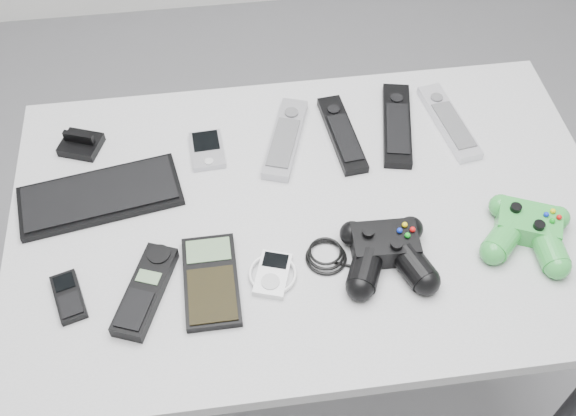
{
  "coord_description": "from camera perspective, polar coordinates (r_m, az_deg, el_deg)",
  "views": [
    {
      "loc": [
        -0.07,
        -0.75,
        1.73
      ],
      "look_at": [
        0.03,
        0.0,
        0.76
      ],
      "focal_mm": 42.0,
      "sensor_mm": 36.0,
      "label": 1
    }
  ],
  "objects": [
    {
      "name": "remote_black_a",
      "position": [
        1.37,
        4.59,
        6.31
      ],
      "size": [
        0.07,
        0.21,
        0.02
      ],
      "primitive_type": "cube",
      "rotation": [
        0.0,
        0.0,
        0.1
      ],
      "color": "black",
      "rests_on": "desk"
    },
    {
      "name": "pda_keyboard",
      "position": [
        1.31,
        -15.62,
        1.02
      ],
      "size": [
        0.32,
        0.18,
        0.02
      ],
      "primitive_type": "cube",
      "rotation": [
        0.0,
        0.0,
        0.17
      ],
      "color": "black",
      "rests_on": "desk"
    },
    {
      "name": "remote_silver_b",
      "position": [
        1.43,
        13.47,
        7.16
      ],
      "size": [
        0.08,
        0.22,
        0.02
      ],
      "primitive_type": "cube",
      "rotation": [
        0.0,
        0.0,
        0.15
      ],
      "color": "silver",
      "rests_on": "desk"
    },
    {
      "name": "controller_black",
      "position": [
        1.18,
        8.34,
        -3.61
      ],
      "size": [
        0.28,
        0.18,
        0.05
      ],
      "primitive_type": null,
      "rotation": [
        0.0,
        0.0,
        -0.04
      ],
      "color": "black",
      "rests_on": "desk"
    },
    {
      "name": "mobile_phone",
      "position": [
        1.19,
        -18.09,
        -7.14
      ],
      "size": [
        0.07,
        0.1,
        0.02
      ],
      "primitive_type": "cube",
      "rotation": [
        0.0,
        0.0,
        0.28
      ],
      "color": "black",
      "rests_on": "desk"
    },
    {
      "name": "calculator",
      "position": [
        1.16,
        -6.54,
        -6.13
      ],
      "size": [
        0.09,
        0.18,
        0.02
      ],
      "primitive_type": "cube",
      "rotation": [
        0.0,
        0.0,
        0.01
      ],
      "color": "black",
      "rests_on": "desk"
    },
    {
      "name": "remote_black_b",
      "position": [
        1.41,
        9.21,
        7.03
      ],
      "size": [
        0.1,
        0.24,
        0.02
      ],
      "primitive_type": "cube",
      "rotation": [
        0.0,
        0.0,
        -0.21
      ],
      "color": "black",
      "rests_on": "desk"
    },
    {
      "name": "mp3_player",
      "position": [
        1.16,
        -1.31,
        -5.59
      ],
      "size": [
        0.11,
        0.11,
        0.02
      ],
      "primitive_type": "cube",
      "rotation": [
        0.0,
        0.0,
        -0.32
      ],
      "color": "white",
      "rests_on": "desk"
    },
    {
      "name": "controller_green",
      "position": [
        1.27,
        19.66,
        -1.7
      ],
      "size": [
        0.21,
        0.21,
        0.05
      ],
      "primitive_type": null,
      "rotation": [
        0.0,
        0.0,
        -0.41
      ],
      "color": "#258836",
      "rests_on": "desk"
    },
    {
      "name": "desk",
      "position": [
        1.3,
        1.88,
        -1.88
      ],
      "size": [
        1.11,
        0.71,
        0.74
      ],
      "color": "#A0A0A2",
      "rests_on": "floor"
    },
    {
      "name": "floor",
      "position": [
        1.89,
        -1.03,
        -14.74
      ],
      "size": [
        3.5,
        3.5,
        0.0
      ],
      "primitive_type": "plane",
      "color": "gray",
      "rests_on": "ground"
    },
    {
      "name": "remote_silver_a",
      "position": [
        1.36,
        -0.22,
        5.95
      ],
      "size": [
        0.12,
        0.22,
        0.02
      ],
      "primitive_type": "cube",
      "rotation": [
        0.0,
        0.0,
        -0.33
      ],
      "color": "#A3A2A9",
      "rests_on": "desk"
    },
    {
      "name": "cordless_handset",
      "position": [
        1.16,
        -11.98,
        -6.85
      ],
      "size": [
        0.12,
        0.18,
        0.03
      ],
      "primitive_type": "cube",
      "rotation": [
        0.0,
        0.0,
        -0.38
      ],
      "color": "black",
      "rests_on": "desk"
    },
    {
      "name": "dock_bracket",
      "position": [
        1.4,
        -17.21,
        5.43
      ],
      "size": [
        0.09,
        0.09,
        0.04
      ],
      "primitive_type": "cube",
      "rotation": [
        0.0,
        0.0,
        -0.36
      ],
      "color": "black",
      "rests_on": "desk"
    },
    {
      "name": "pda",
      "position": [
        1.35,
        -6.86,
        4.93
      ],
      "size": [
        0.07,
        0.1,
        0.02
      ],
      "primitive_type": "cube",
      "rotation": [
        0.0,
        0.0,
        0.05
      ],
      "color": "#A3A2A9",
      "rests_on": "desk"
    }
  ]
}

